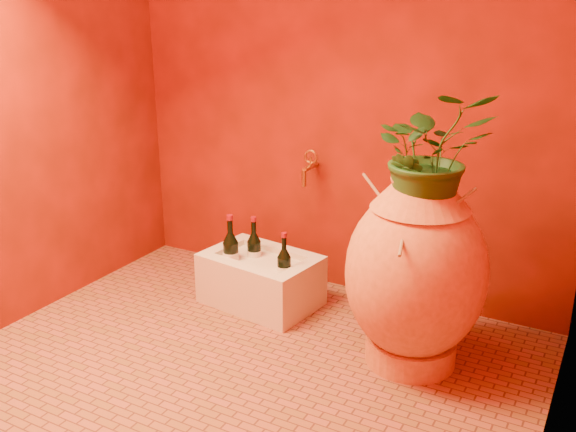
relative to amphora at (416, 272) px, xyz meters
The scene contains 11 objects.
floor 0.88m from the amphora, 146.94° to the right, with size 2.50×2.50×0.00m, color brown.
wall_back 1.18m from the amphora, 137.37° to the left, with size 2.50×0.02×2.50m, color #531304.
wall_left 2.09m from the amphora, 167.61° to the right, with size 0.02×2.00×2.50m, color #531304.
amphora is the anchor object (origin of this frame).
stone_basin 0.96m from the amphora, 169.04° to the left, with size 0.64×0.48×0.28m.
wine_bottle_a 1.00m from the amphora, 167.39° to the left, with size 0.08×0.08×0.32m.
wine_bottle_b 1.06m from the amphora, behind, with size 0.08×0.08×0.35m.
wine_bottle_c 0.75m from the amphora, behind, with size 0.07×0.07×0.30m.
wall_tap 0.95m from the amphora, 147.46° to the left, with size 0.08×0.17×0.19m.
plant_main 0.53m from the amphora, 37.30° to the left, with size 0.48×0.42×0.53m, color #1B4619.
plant_side 0.38m from the amphora, 138.56° to the right, with size 0.18×0.15×0.34m, color #1B4619.
Camera 1 is at (1.37, -2.10, 1.58)m, focal length 40.00 mm.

